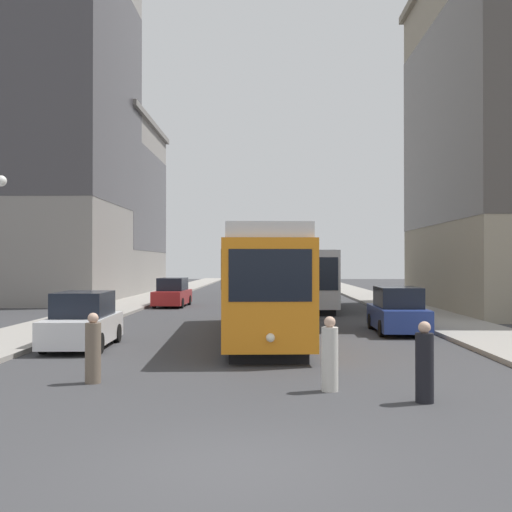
# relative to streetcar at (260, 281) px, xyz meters

# --- Properties ---
(ground_plane) EXTENTS (200.00, 200.00, 0.00)m
(ground_plane) POSITION_rel_streetcar_xyz_m (-0.17, -15.08, -2.10)
(ground_plane) COLOR #38383A
(sidewalk_left) EXTENTS (3.36, 120.00, 0.15)m
(sidewalk_left) POSITION_rel_streetcar_xyz_m (-8.75, 24.92, -2.03)
(sidewalk_left) COLOR gray
(sidewalk_left) RESTS_ON ground
(sidewalk_right) EXTENTS (3.36, 120.00, 0.15)m
(sidewalk_right) POSITION_rel_streetcar_xyz_m (8.41, 24.92, -2.03)
(sidewalk_right) COLOR gray
(sidewalk_right) RESTS_ON ground
(streetcar) EXTENTS (3.29, 14.24, 3.89)m
(streetcar) POSITION_rel_streetcar_xyz_m (0.00, 0.00, 0.00)
(streetcar) COLOR black
(streetcar) RESTS_ON ground
(transit_bus) EXTENTS (2.82, 12.52, 3.45)m
(transit_bus) POSITION_rel_streetcar_xyz_m (2.87, 15.02, -0.15)
(transit_bus) COLOR black
(transit_bus) RESTS_ON ground
(parked_car_left_near) EXTENTS (2.00, 4.79, 1.82)m
(parked_car_left_near) POSITION_rel_streetcar_xyz_m (-5.77, 16.30, -1.26)
(parked_car_left_near) COLOR black
(parked_car_left_near) RESTS_ON ground
(parked_car_left_mid) EXTENTS (2.02, 4.49, 1.82)m
(parked_car_left_mid) POSITION_rel_streetcar_xyz_m (-5.77, -3.12, -1.26)
(parked_car_left_mid) COLOR black
(parked_car_left_mid) RESTS_ON ground
(parked_car_right_far) EXTENTS (1.96, 4.63, 1.82)m
(parked_car_right_far) POSITION_rel_streetcar_xyz_m (5.43, 1.44, -1.26)
(parked_car_right_far) COLOR black
(parked_car_right_far) RESTS_ON ground
(pedestrian_crossing_near) EXTENTS (0.36, 0.36, 1.62)m
(pedestrian_crossing_near) POSITION_rel_streetcar_xyz_m (-3.76, -9.18, -1.35)
(pedestrian_crossing_near) COLOR #6B5B4C
(pedestrian_crossing_near) RESTS_ON ground
(pedestrian_crossing_far) EXTENTS (0.36, 0.36, 1.62)m
(pedestrian_crossing_far) POSITION_rel_streetcar_xyz_m (1.62, -10.00, -1.35)
(pedestrian_crossing_far) COLOR beige
(pedestrian_crossing_far) RESTS_ON ground
(pedestrian_on_sidewalk) EXTENTS (0.36, 0.36, 1.61)m
(pedestrian_on_sidewalk) POSITION_rel_streetcar_xyz_m (3.39, -11.09, -1.35)
(pedestrian_on_sidewalk) COLOR black
(pedestrian_on_sidewalk) RESTS_ON ground
(building_left_corner) EXTENTS (12.36, 16.68, 15.81)m
(building_left_corner) POSITION_rel_streetcar_xyz_m (-16.31, 34.38, 6.01)
(building_left_corner) COLOR gray
(building_left_corner) RESTS_ON ground
(building_left_midblock) EXTENTS (14.56, 15.53, 28.04)m
(building_left_midblock) POSITION_rel_streetcar_xyz_m (-17.41, 22.07, 12.35)
(building_left_midblock) COLOR gray
(building_left_midblock) RESTS_ON ground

